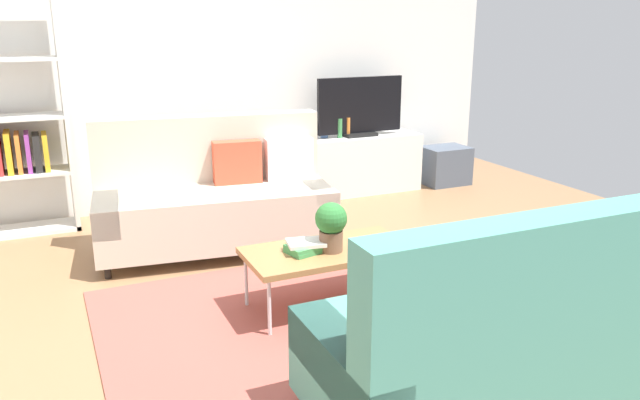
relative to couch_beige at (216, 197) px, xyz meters
The scene contains 17 objects.
ground_plane 1.49m from the couch_beige, 72.81° to the right, with size 7.68×7.68×0.00m, color #936B47.
wall_far 1.81m from the couch_beige, 73.80° to the left, with size 6.40×0.12×2.90m, color white.
area_rug 1.71m from the couch_beige, 78.69° to the right, with size 2.90×2.20×0.01m, color #9E4C42.
couch_beige is the anchor object (origin of this frame).
couch_green 2.91m from the couch_beige, 76.91° to the right, with size 1.90×0.85×1.10m.
coffee_table 1.47m from the couch_beige, 75.24° to the right, with size 1.10×0.56×0.42m.
tv_console 2.22m from the couch_beige, 29.87° to the left, with size 1.40×0.44×0.64m, color silver.
tv 2.26m from the couch_beige, 29.42° to the left, with size 1.00×0.20×0.64m.
storage_trunk 3.19m from the couch_beige, 18.38° to the left, with size 0.52×0.40×0.44m, color #4C5666.
potted_plant 1.52m from the couch_beige, 75.67° to the right, with size 0.21×0.21×0.33m.
table_book_0 1.43m from the couch_beige, 81.36° to the right, with size 0.24×0.18×0.03m, color #3F8C4C.
table_book_1 1.43m from the couch_beige, 81.36° to the right, with size 0.24×0.18×0.02m, color #3F8C4C.
table_book_2 1.43m from the couch_beige, 81.36° to the right, with size 0.24×0.18×0.02m, color silver.
vase_0 1.79m from the couch_beige, 40.70° to the left, with size 0.13×0.13×0.15m, color silver.
vase_1 1.93m from the couch_beige, 37.06° to the left, with size 0.08×0.08×0.14m, color #4C72B2.
bottle_0 2.00m from the couch_beige, 32.48° to the left, with size 0.05×0.05×0.21m, color #3F8C4C.
bottle_1 2.09m from the couch_beige, 30.98° to the left, with size 0.04×0.04×0.21m, color orange.
Camera 1 is at (-1.70, -3.59, 1.89)m, focal length 35.24 mm.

